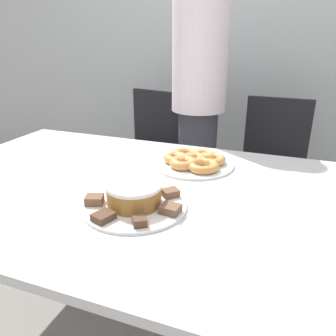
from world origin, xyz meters
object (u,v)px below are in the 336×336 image
(plate_donuts, at_px, (193,164))
(frosted_cake, at_px, (134,194))
(plate_cake, at_px, (135,205))
(office_chair_right, at_px, (269,177))
(office_chair_left, at_px, (145,161))
(person_standing, at_px, (199,98))

(plate_donuts, relative_size, frosted_cake, 1.94)
(plate_cake, bearing_deg, office_chair_right, 72.05)
(office_chair_left, distance_m, plate_cake, 1.27)
(person_standing, bearing_deg, frosted_cake, -86.18)
(plate_donuts, height_order, frosted_cake, frosted_cake)
(person_standing, xyz_separation_m, frosted_cake, (0.07, -0.99, -0.14))
(person_standing, bearing_deg, plate_cake, -86.18)
(office_chair_left, relative_size, plate_cake, 2.65)
(office_chair_right, bearing_deg, person_standing, -159.30)
(person_standing, xyz_separation_m, office_chair_right, (0.43, 0.15, -0.49))
(office_chair_left, xyz_separation_m, plate_cake, (0.48, -1.14, 0.31))
(office_chair_left, distance_m, office_chair_right, 0.85)
(office_chair_left, bearing_deg, plate_cake, -52.80)
(plate_cake, relative_size, frosted_cake, 1.92)
(person_standing, xyz_separation_m, plate_cake, (0.07, -0.99, -0.18))
(person_standing, relative_size, office_chair_right, 1.91)
(plate_donuts, bearing_deg, plate_cake, -99.63)
(office_chair_left, xyz_separation_m, plate_donuts, (0.56, -0.71, 0.31))
(plate_donuts, bearing_deg, office_chair_left, 128.11)
(office_chair_left, height_order, plate_cake, office_chair_left)
(person_standing, height_order, plate_donuts, person_standing)
(frosted_cake, bearing_deg, office_chair_left, 113.09)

